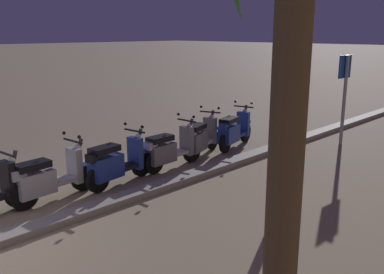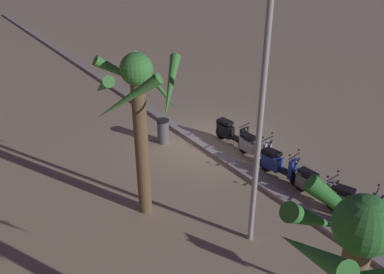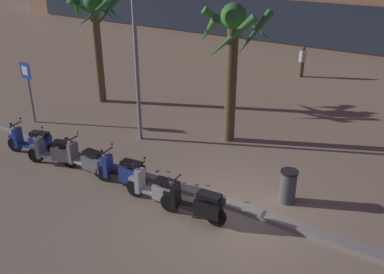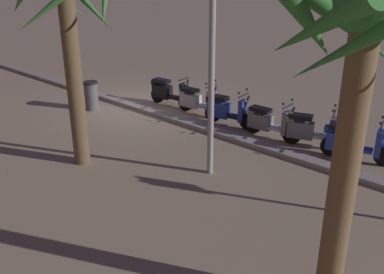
{
  "view_description": "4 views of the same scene",
  "coord_description": "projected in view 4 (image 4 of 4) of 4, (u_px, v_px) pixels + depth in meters",
  "views": [
    {
      "loc": [
        1.5,
        6.17,
        3.0
      ],
      "look_at": [
        -3.36,
        1.41,
        1.32
      ],
      "focal_mm": 40.02,
      "sensor_mm": 36.0,
      "label": 1
    },
    {
      "loc": [
        -10.8,
        8.37,
        7.52
      ],
      "look_at": [
        -1.43,
        1.64,
        1.4
      ],
      "focal_mm": 37.94,
      "sensor_mm": 36.0,
      "label": 2
    },
    {
      "loc": [
        4.17,
        -8.37,
        6.48
      ],
      "look_at": [
        -2.37,
        1.71,
        0.91
      ],
      "focal_mm": 39.56,
      "sensor_mm": 36.0,
      "label": 3
    },
    {
      "loc": [
        -10.72,
        9.31,
        4.61
      ],
      "look_at": [
        -5.14,
        3.11,
        1.23
      ],
      "focal_mm": 40.6,
      "sensor_mm": 36.0,
      "label": 4
    }
  ],
  "objects": [
    {
      "name": "curb_strip",
      "position": [
        136.0,
        107.0,
        14.62
      ],
      "size": [
        60.0,
        0.36,
        0.12
      ],
      "primitive_type": "cube",
      "color": "gray",
      "rests_on": "ground"
    },
    {
      "name": "litter_bin",
      "position": [
        91.0,
        95.0,
        14.37
      ],
      "size": [
        0.48,
        0.48,
        0.95
      ],
      "color": "#56565B",
      "rests_on": "ground"
    },
    {
      "name": "scooter_blue_lead_nearest",
      "position": [
        352.0,
        142.0,
        10.71
      ],
      "size": [
        1.77,
        0.72,
        1.17
      ],
      "color": "black",
      "rests_on": "ground"
    },
    {
      "name": "scooter_silver_mid_rear",
      "position": [
        197.0,
        101.0,
        13.97
      ],
      "size": [
        1.74,
        0.56,
        1.17
      ],
      "color": "black",
      "rests_on": "ground"
    },
    {
      "name": "scooter_black_tail_end",
      "position": [
        169.0,
        92.0,
        14.81
      ],
      "size": [
        1.86,
        0.56,
        1.04
      ],
      "color": "black",
      "rests_on": "ground"
    },
    {
      "name": "scooter_blue_mid_centre",
      "position": [
        226.0,
        110.0,
        13.01
      ],
      "size": [
        1.72,
        0.59,
        1.17
      ],
      "color": "black",
      "rests_on": "ground"
    },
    {
      "name": "ground_plane",
      "position": [
        141.0,
        107.0,
        14.79
      ],
      "size": [
        200.0,
        200.0,
        0.0
      ],
      "primitive_type": "plane",
      "color": "#9E896B"
    },
    {
      "name": "scooter_grey_far_back",
      "position": [
        310.0,
        130.0,
        11.49
      ],
      "size": [
        1.67,
        0.79,
        1.17
      ],
      "color": "black",
      "rests_on": "ground"
    },
    {
      "name": "palm_tree_mid_walkway",
      "position": [
        359.0,
        71.0,
        4.95
      ],
      "size": [
        2.15,
        2.17,
        4.63
      ],
      "color": "brown",
      "rests_on": "ground"
    },
    {
      "name": "scooter_grey_last_in_row",
      "position": [
        269.0,
        122.0,
        12.12
      ],
      "size": [
        1.74,
        0.56,
        1.17
      ],
      "color": "black",
      "rests_on": "ground"
    },
    {
      "name": "palm_tree_by_mall_entrance",
      "position": [
        67.0,
        18.0,
        9.43
      ],
      "size": [
        2.47,
        2.63,
        4.75
      ],
      "color": "brown",
      "rests_on": "ground"
    }
  ]
}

